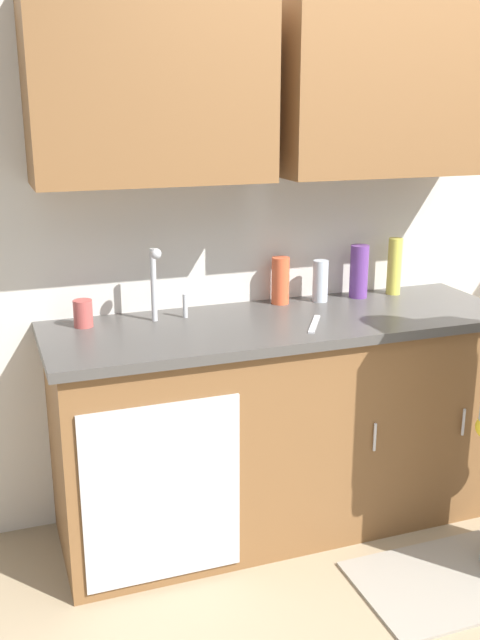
{
  "coord_description": "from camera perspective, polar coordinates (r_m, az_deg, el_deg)",
  "views": [
    {
      "loc": [
        -1.7,
        -1.98,
        1.81
      ],
      "look_at": [
        -0.79,
        0.55,
        1.0
      ],
      "focal_mm": 41.24,
      "sensor_mm": 36.0,
      "label": 1
    }
  ],
  "objects": [
    {
      "name": "knife_on_counter",
      "position": [
        2.97,
        5.79,
        -0.31
      ],
      "size": [
        0.15,
        0.22,
        0.01
      ],
      "primitive_type": "cube",
      "rotation": [
        0.0,
        0.0,
        1.02
      ],
      "color": "silver",
      "rests_on": "countertop"
    },
    {
      "name": "bottle_cleaner_spray",
      "position": [
        3.38,
        9.22,
        3.74
      ],
      "size": [
        0.08,
        0.08,
        0.24
      ],
      "primitive_type": "cylinder",
      "color": "#66388C",
      "rests_on": "countertop"
    },
    {
      "name": "floor_mat",
      "position": [
        3.17,
        16.5,
        -18.71
      ],
      "size": [
        0.8,
        0.5,
        0.01
      ],
      "primitive_type": "cube",
      "color": "gray",
      "rests_on": "ground"
    },
    {
      "name": "counter_cabinet",
      "position": [
        3.21,
        3.11,
        -8.3
      ],
      "size": [
        1.9,
        0.62,
        0.9
      ],
      "color": "brown",
      "rests_on": "ground"
    },
    {
      "name": "bottle_water_tall",
      "position": [
        3.47,
        11.89,
        4.1
      ],
      "size": [
        0.07,
        0.07,
        0.26
      ],
      "primitive_type": "cylinder",
      "color": "#D8D14C",
      "rests_on": "countertop"
    },
    {
      "name": "sink",
      "position": [
        2.91,
        -5.22,
        -1.0
      ],
      "size": [
        0.5,
        0.36,
        0.35
      ],
      "color": "#B7BABF",
      "rests_on": "counter_cabinet"
    },
    {
      "name": "kitchen_wall_with_uppers",
      "position": [
        3.38,
        8.03,
        10.91
      ],
      "size": [
        4.8,
        0.44,
        2.7
      ],
      "color": "beige",
      "rests_on": "ground"
    },
    {
      "name": "bottle_soap",
      "position": [
        3.3,
        6.25,
        3.03
      ],
      "size": [
        0.07,
        0.07,
        0.19
      ],
      "primitive_type": "cylinder",
      "color": "silver",
      "rests_on": "countertop"
    },
    {
      "name": "bottle_water_short",
      "position": [
        3.24,
        3.15,
        3.07
      ],
      "size": [
        0.08,
        0.08,
        0.21
      ],
      "primitive_type": "cylinder",
      "color": "#E05933",
      "rests_on": "countertop"
    },
    {
      "name": "ground_plane",
      "position": [
        3.17,
        18.03,
        -18.93
      ],
      "size": [
        9.0,
        9.0,
        0.0
      ],
      "primitive_type": "plane",
      "color": "#998466"
    },
    {
      "name": "countertop",
      "position": [
        3.05,
        3.29,
        -0.24
      ],
      "size": [
        1.96,
        0.66,
        0.04
      ],
      "primitive_type": "cube",
      "color": "#474442",
      "rests_on": "counter_cabinet"
    },
    {
      "name": "cup_by_sink",
      "position": [
        2.98,
        -12.08,
        0.5
      ],
      "size": [
        0.08,
        0.08,
        0.11
      ],
      "primitive_type": "cylinder",
      "color": "#B24C47",
      "rests_on": "countertop"
    }
  ]
}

